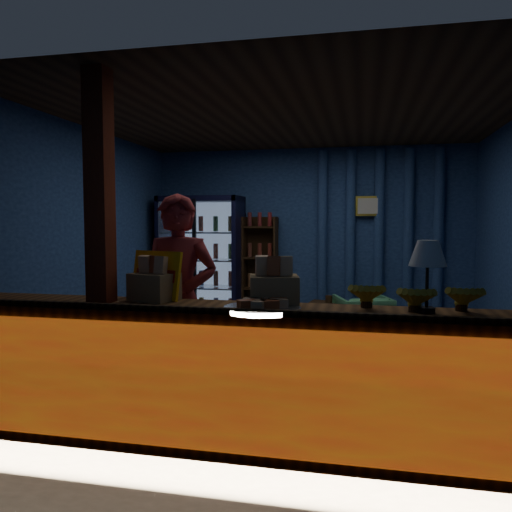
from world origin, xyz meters
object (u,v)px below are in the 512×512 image
(pastry_tray, at_px, (262,307))
(table_lamp, at_px, (428,256))
(shopkeeper, at_px, (179,302))
(green_chair, at_px, (363,318))

(pastry_tray, distance_m, table_lamp, 1.10)
(shopkeeper, height_order, table_lamp, shopkeeper)
(shopkeeper, distance_m, pastry_tray, 1.04)
(shopkeeper, bearing_deg, pastry_tray, -39.41)
(shopkeeper, distance_m, green_chair, 3.09)
(shopkeeper, xyz_separation_m, table_lamp, (1.85, -0.48, 0.43))
(pastry_tray, bearing_deg, table_lamp, 8.58)
(shopkeeper, xyz_separation_m, green_chair, (1.46, 2.66, -0.58))
(table_lamp, bearing_deg, pastry_tray, -171.42)
(pastry_tray, height_order, table_lamp, table_lamp)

